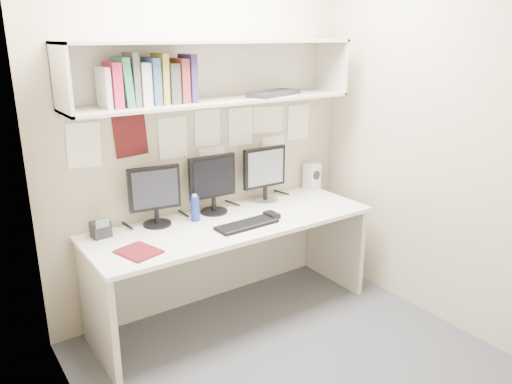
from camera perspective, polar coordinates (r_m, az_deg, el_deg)
floor at (r=3.32m, az=3.64°, el=-18.49°), size 2.40×2.00×0.01m
wall_back at (r=3.58m, az=-5.89°, el=6.97°), size 2.40×0.02×2.60m
wall_front at (r=2.11m, az=21.27°, el=-1.71°), size 2.40×0.02×2.60m
wall_left at (r=2.25m, az=-20.56°, el=-0.47°), size 0.02×2.00×2.60m
wall_right at (r=3.62m, az=19.30°, el=6.19°), size 0.02×2.00×2.60m
desk at (r=3.59m, az=-2.70°, el=-8.69°), size 2.00×0.70×0.73m
overhead_hutch at (r=3.41m, az=-4.95°, el=13.58°), size 2.00×0.38×0.40m
pinned_papers at (r=3.59m, az=-5.82°, el=6.17°), size 1.92×0.01×0.48m
monitor_left at (r=3.36m, az=-11.50°, el=-0.11°), size 0.35×0.19×0.40m
monitor_center at (r=3.54m, az=-4.99°, el=1.22°), size 0.36×0.20×0.42m
monitor_right at (r=3.77m, az=1.00°, el=2.33°), size 0.36×0.20×0.42m
keyboard at (r=3.34m, az=-1.06°, el=-3.74°), size 0.44×0.17×0.02m
mouse at (r=3.49m, az=1.80°, el=-2.66°), size 0.08×0.12×0.04m
speaker at (r=4.14m, az=6.41°, el=1.81°), size 0.12×0.12×0.21m
blue_bottle at (r=3.43m, az=-6.99°, el=-1.86°), size 0.06×0.06×0.19m
maroon_notebook at (r=3.02m, az=-13.27°, el=-6.65°), size 0.26×0.29×0.01m
desk_phone at (r=3.30m, az=-17.33°, el=-4.06°), size 0.12×0.11×0.14m
book_stack at (r=3.17m, az=-12.14°, el=12.20°), size 0.58×0.19×0.31m
hutch_tray at (r=3.60m, az=2.10°, el=11.21°), size 0.47×0.31×0.03m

